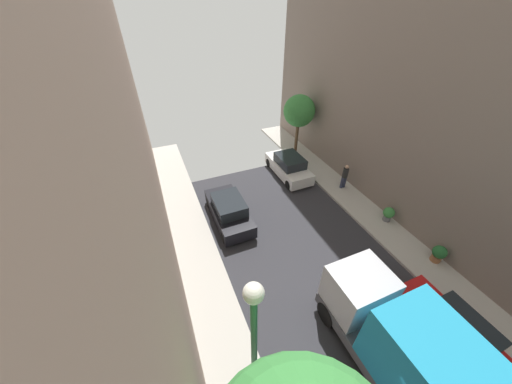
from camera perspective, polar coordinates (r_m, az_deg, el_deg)
The scene contains 9 objects.
parked_car_left_3 at distance 15.12m, azimuth -5.84°, elevation -3.99°, with size 1.78×4.20×1.57m.
parked_car_right_1 at distance 13.06m, azimuth 36.55°, elevation -23.09°, with size 1.78×4.20×1.57m.
parked_car_right_2 at distance 19.01m, azimuth 7.06°, elevation 5.51°, with size 1.78×4.20×1.57m.
delivery_truck at distance 10.57m, azimuth 31.24°, elevation -28.85°, with size 2.26×6.60×3.38m.
pedestrian at distance 18.16m, azimuth 18.60°, elevation 3.34°, with size 0.40×0.36×1.72m.
street_tree_1 at distance 20.76m, azimuth 9.29°, elevation 16.80°, with size 2.35×2.35×4.58m.
potted_plant_0 at distance 16.73m, azimuth 26.67°, elevation -4.18°, with size 0.62×0.62×0.87m.
potted_plant_2 at distance 15.64m, azimuth 34.73°, elevation -10.83°, with size 0.63×0.63×0.92m.
lamp_post at distance 7.15m, azimuth -0.43°, elevation -29.03°, with size 0.44×0.44×6.07m.
Camera 1 is at (-5.67, 0.35, 10.65)m, focal length 18.55 mm.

